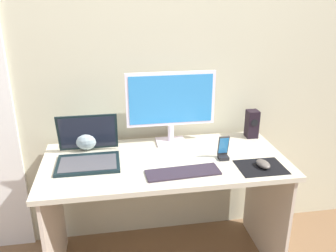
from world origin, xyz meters
TOP-DOWN VIEW (x-y plane):
  - wall_back at (0.00, 0.38)m, footprint 6.00×0.04m
  - desk at (0.00, 0.00)m, footprint 1.36×0.64m
  - monitor at (0.07, 0.23)m, footprint 0.54×0.14m
  - speaker_right at (0.60, 0.23)m, footprint 0.07×0.08m
  - laptop at (-0.42, 0.05)m, footprint 0.34×0.31m
  - fishbowl at (-0.44, 0.22)m, footprint 0.17×0.17m
  - keyboard_external at (0.07, -0.18)m, footprint 0.39×0.15m
  - mousepad at (0.49, -0.18)m, footprint 0.25×0.20m
  - mouse at (0.50, -0.18)m, footprint 0.07×0.11m
  - phone_in_dock at (0.33, -0.05)m, footprint 0.06×0.06m

SIDE VIEW (x-z plane):
  - desk at x=0.00m, z-range 0.21..0.95m
  - mousepad at x=0.49m, z-range 0.73..0.74m
  - keyboard_external at x=0.07m, z-range 0.73..0.74m
  - mouse at x=0.50m, z-range 0.74..0.77m
  - phone_in_dock at x=0.33m, z-range 0.71..0.85m
  - laptop at x=-0.42m, z-range 0.66..0.91m
  - fishbowl at x=-0.44m, z-range 0.73..0.90m
  - speaker_right at x=0.60m, z-range 0.73..0.91m
  - monitor at x=0.07m, z-range 0.77..1.21m
  - wall_back at x=0.00m, z-range 0.00..2.50m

